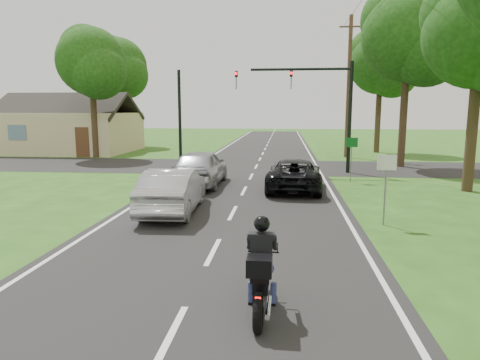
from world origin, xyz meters
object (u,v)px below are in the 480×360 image
(dark_suv, at_px, (294,174))
(silver_suv, at_px, (200,167))
(motorcycle_rider, at_px, (261,276))
(traffic_signal, at_px, (316,97))
(sign_white, at_px, (386,173))
(sign_green, at_px, (352,149))
(utility_pole_far, at_px, (349,87))
(silver_sedan, at_px, (173,190))

(dark_suv, xyz_separation_m, silver_suv, (-4.25, 0.59, 0.16))
(motorcycle_rider, height_order, traffic_signal, traffic_signal)
(dark_suv, xyz_separation_m, sign_white, (2.56, -5.56, 0.91))
(dark_suv, xyz_separation_m, sign_green, (2.76, 2.44, 0.91))
(utility_pole_far, relative_size, sign_green, 4.71)
(silver_sedan, xyz_separation_m, silver_suv, (-0.10, 5.21, 0.09))
(silver_sedan, bearing_deg, utility_pole_far, -117.30)
(traffic_signal, relative_size, sign_white, 3.00)
(silver_suv, distance_m, utility_pole_far, 15.90)
(motorcycle_rider, relative_size, traffic_signal, 0.31)
(dark_suv, xyz_separation_m, utility_pole_far, (4.06, 13.46, 4.40))
(silver_suv, height_order, sign_white, sign_white)
(silver_sedan, height_order, silver_suv, silver_suv)
(silver_suv, xyz_separation_m, sign_white, (6.81, -6.15, 0.75))
(motorcycle_rider, distance_m, utility_pole_far, 25.91)
(motorcycle_rider, distance_m, sign_white, 6.98)
(traffic_signal, distance_m, sign_green, 4.24)
(silver_sedan, height_order, traffic_signal, traffic_signal)
(dark_suv, distance_m, silver_suv, 4.30)
(motorcycle_rider, relative_size, dark_suv, 0.41)
(motorcycle_rider, distance_m, traffic_signal, 17.52)
(silver_sedan, relative_size, traffic_signal, 0.71)
(traffic_signal, relative_size, utility_pole_far, 0.64)
(motorcycle_rider, bearing_deg, sign_green, 76.50)
(dark_suv, distance_m, utility_pole_far, 14.73)
(motorcycle_rider, bearing_deg, silver_sedan, 116.35)
(silver_sedan, relative_size, silver_suv, 0.92)
(utility_pole_far, bearing_deg, sign_white, -94.51)
(sign_green, bearing_deg, silver_suv, -165.19)
(dark_suv, relative_size, silver_sedan, 1.07)
(silver_suv, xyz_separation_m, utility_pole_far, (8.31, 12.87, 4.24))
(silver_sedan, height_order, sign_green, sign_green)
(sign_white, xyz_separation_m, sign_green, (0.20, 8.00, 0.00))
(traffic_signal, distance_m, utility_pole_far, 8.55)
(sign_white, bearing_deg, dark_suv, 114.72)
(traffic_signal, bearing_deg, sign_white, -82.95)
(silver_sedan, bearing_deg, motorcycle_rider, 112.74)
(sign_white, distance_m, sign_green, 8.00)
(motorcycle_rider, bearing_deg, traffic_signal, 84.05)
(dark_suv, height_order, sign_white, sign_white)
(silver_sedan, bearing_deg, dark_suv, -134.82)
(dark_suv, height_order, silver_suv, silver_suv)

